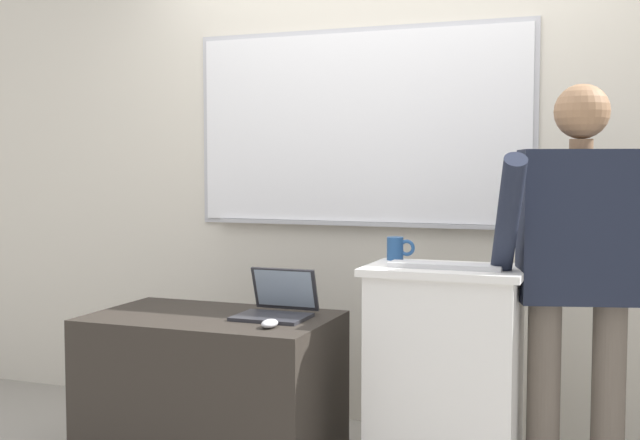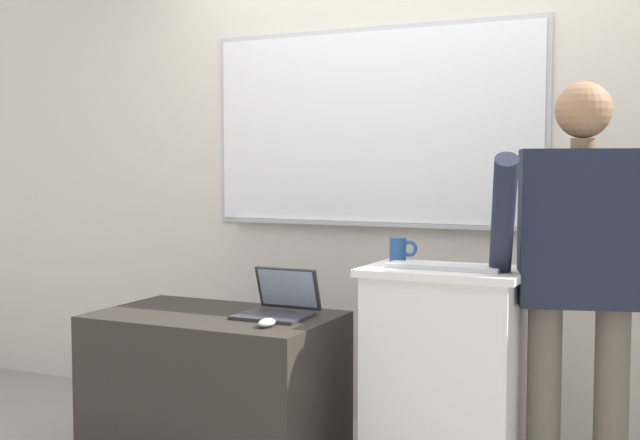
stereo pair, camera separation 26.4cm
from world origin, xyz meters
TOP-DOWN VIEW (x-y plane):
  - back_wall at (-0.00, 1.32)m, footprint 6.40×0.17m
  - lectern_podium at (0.47, 0.54)m, footprint 0.64×0.43m
  - side_desk at (-0.51, 0.38)m, footprint 1.04×0.64m
  - person_presenter at (0.98, 0.61)m, footprint 0.63×0.62m
  - laptop at (-0.24, 0.47)m, footprint 0.30×0.30m
  - wireless_keyboard at (0.48, 0.49)m, footprint 0.45×0.11m
  - computer_mouse_by_laptop at (-0.17, 0.23)m, footprint 0.06×0.10m
  - coffee_mug at (0.23, 0.69)m, footprint 0.12×0.07m

SIDE VIEW (x-z plane):
  - side_desk at x=-0.51m, z-range 0.00..0.69m
  - lectern_podium at x=0.47m, z-range 0.00..0.92m
  - computer_mouse_by_laptop at x=-0.17m, z-range 0.69..0.72m
  - laptop at x=-0.24m, z-range 0.64..0.84m
  - wireless_keyboard at x=0.48m, z-range 0.92..0.94m
  - person_presenter at x=0.98m, z-range 0.13..1.78m
  - coffee_mug at x=0.23m, z-range 0.92..1.02m
  - back_wall at x=0.00m, z-range 0.00..2.92m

